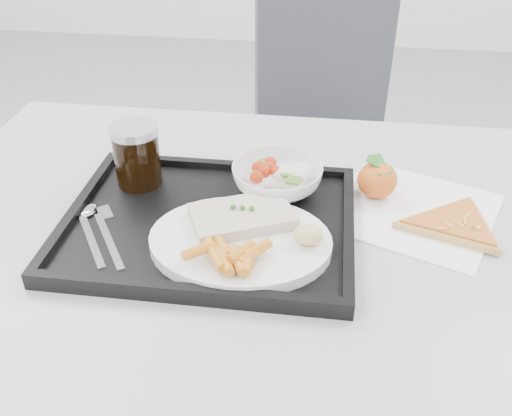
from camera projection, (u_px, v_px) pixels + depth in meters
The scene contains 14 objects.
table at pixel (268, 254), 0.96m from camera, with size 1.20×0.80×0.75m.
chair at pixel (320, 129), 1.67m from camera, with size 0.55×0.56×0.93m.
tray at pixel (210, 224), 0.90m from camera, with size 0.45×0.35×0.03m.
dinner_plate at pixel (240, 242), 0.84m from camera, with size 0.27×0.27×0.02m.
fish_fillet at pixel (242, 217), 0.86m from camera, with size 0.18×0.15×0.03m.
bread_roll at pixel (308, 235), 0.81m from camera, with size 0.05×0.04×0.03m.
salad_bowl at pixel (277, 178), 0.96m from camera, with size 0.15×0.15×0.05m.
cola_glass at pixel (137, 154), 0.96m from camera, with size 0.08×0.08×0.11m.
cutlery at pixel (96, 227), 0.88m from camera, with size 0.13×0.16×0.01m.
napkin at pixel (413, 211), 0.94m from camera, with size 0.32×0.32×0.00m.
tangerine at pixel (377, 180), 0.96m from camera, with size 0.07×0.07×0.07m.
pizza_slice at pixel (454, 224), 0.90m from camera, with size 0.22×0.22×0.02m.
carrot_pile at pixel (231, 255), 0.78m from camera, with size 0.12×0.08×0.02m.
salad_contents at pixel (282, 172), 0.96m from camera, with size 0.10×0.08×0.03m.
Camera 1 is at (0.08, -0.45, 1.29)m, focal length 40.00 mm.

